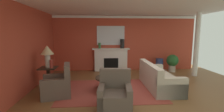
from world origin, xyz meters
TOP-DOWN VIEW (x-y plane):
  - ground_plane at (0.00, 0.00)m, footprint 8.69×8.69m
  - wall_fireplace at (0.00, 3.08)m, footprint 7.29×0.12m
  - wall_window at (-3.40, 0.30)m, footprint 0.12×6.63m
  - ceiling_panel at (0.00, 0.30)m, footprint 7.29×6.63m
  - crown_moulding at (0.00, 3.00)m, footprint 7.29×0.08m
  - area_rug at (-0.75, 0.10)m, footprint 3.17×2.30m
  - fireplace at (-0.57, 2.87)m, footprint 1.80×0.35m
  - mantel_mirror at (-0.57, 2.99)m, footprint 1.35×0.04m
  - sofa at (0.88, 0.26)m, footprint 0.91×2.11m
  - armchair_near_window at (-2.34, -0.24)m, footprint 0.94×0.94m
  - armchair_facing_fireplace at (-0.72, -1.16)m, footprint 0.87×0.87m
  - coffee_table at (-0.75, 0.10)m, footprint 1.00×1.00m
  - side_table at (-2.87, 0.57)m, footprint 0.56×0.56m
  - table_lamp at (-2.87, 0.57)m, footprint 0.44×0.44m
  - vase_mantel_left at (-1.12, 2.82)m, footprint 0.12×0.12m
  - vase_on_side_table at (-2.72, 0.45)m, footprint 0.11×0.11m
  - vase_tall_corner at (1.77, 2.57)m, footprint 0.34×0.34m
  - vase_mantel_right at (-0.02, 2.82)m, footprint 0.20×0.20m
  - book_red_cover at (-0.64, 0.14)m, footprint 0.22×0.19m
  - book_art_folio at (-0.67, 0.02)m, footprint 0.24×0.20m
  - book_small_novel at (-0.67, 0.11)m, footprint 0.24×0.21m
  - potted_plant at (2.37, 2.47)m, footprint 0.56×0.56m
  - column_white at (3.02, 1.65)m, footprint 0.20×0.20m

SIDE VIEW (x-z plane):
  - ground_plane at x=0.00m, z-range 0.00..0.00m
  - area_rug at x=-0.75m, z-range 0.00..0.01m
  - sofa at x=0.88m, z-range -0.13..0.72m
  - armchair_near_window at x=-2.34m, z-range -0.17..0.78m
  - armchair_facing_fireplace at x=-0.72m, z-range -0.17..0.78m
  - vase_tall_corner at x=1.77m, z-range 0.00..0.63m
  - coffee_table at x=-0.75m, z-range 0.11..0.56m
  - side_table at x=-2.87m, z-range 0.05..0.75m
  - book_red_cover at x=-0.64m, z-range 0.45..0.50m
  - potted_plant at x=2.37m, z-range 0.08..0.91m
  - book_art_folio at x=-0.67m, z-range 0.50..0.55m
  - fireplace at x=-0.57m, z-range -0.03..1.10m
  - book_small_novel at x=-0.67m, z-range 0.55..0.58m
  - vase_on_side_table at x=-2.72m, z-range 0.70..0.98m
  - table_lamp at x=-2.87m, z-range 0.85..1.60m
  - vase_mantel_left at x=-1.12m, z-range 1.12..1.40m
  - vase_mantel_right at x=-0.02m, z-range 1.12..1.57m
  - wall_fireplace at x=0.00m, z-range 0.00..2.71m
  - wall_window at x=-3.40m, z-range 0.00..2.71m
  - column_white at x=3.02m, z-range 0.00..2.71m
  - mantel_mirror at x=-0.57m, z-range 1.27..2.20m
  - crown_moulding at x=0.00m, z-range 2.57..2.69m
  - ceiling_panel at x=0.00m, z-range 2.71..2.77m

